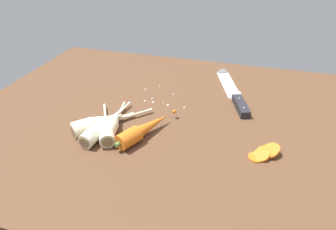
{
  "coord_description": "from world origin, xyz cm",
  "views": [
    {
      "loc": [
        19.0,
        -68.61,
        45.76
      ],
      "look_at": [
        0.0,
        -2.0,
        1.5
      ],
      "focal_mm": 30.79,
      "sensor_mm": 36.0,
      "label": 1
    }
  ],
  "objects_px": {
    "parsnip_front": "(106,127)",
    "parsnip_mid_left": "(113,121)",
    "parsnip_outer": "(101,127)",
    "carrot_slice_stack": "(265,153)",
    "whole_carrot": "(143,130)",
    "parsnip_back": "(100,122)",
    "parsnip_mid_right": "(94,124)",
    "chefs_knife": "(231,89)"
  },
  "relations": [
    {
      "from": "parsnip_mid_right",
      "to": "parsnip_outer",
      "type": "bearing_deg",
      "value": -12.97
    },
    {
      "from": "parsnip_mid_left",
      "to": "carrot_slice_stack",
      "type": "height_order",
      "value": "parsnip_mid_left"
    },
    {
      "from": "whole_carrot",
      "to": "parsnip_back",
      "type": "distance_m",
      "value": 0.13
    },
    {
      "from": "carrot_slice_stack",
      "to": "parsnip_mid_left",
      "type": "bearing_deg",
      "value": 178.55
    },
    {
      "from": "parsnip_outer",
      "to": "carrot_slice_stack",
      "type": "height_order",
      "value": "parsnip_outer"
    },
    {
      "from": "whole_carrot",
      "to": "parsnip_back",
      "type": "bearing_deg",
      "value": 178.37
    },
    {
      "from": "parsnip_mid_left",
      "to": "parsnip_mid_right",
      "type": "distance_m",
      "value": 0.05
    },
    {
      "from": "parsnip_mid_right",
      "to": "parsnip_back",
      "type": "relative_size",
      "value": 0.83
    },
    {
      "from": "chefs_knife",
      "to": "parsnip_back",
      "type": "bearing_deg",
      "value": -135.09
    },
    {
      "from": "parsnip_back",
      "to": "parsnip_outer",
      "type": "relative_size",
      "value": 0.8
    },
    {
      "from": "chefs_knife",
      "to": "whole_carrot",
      "type": "distance_m",
      "value": 0.38
    },
    {
      "from": "whole_carrot",
      "to": "parsnip_mid_left",
      "type": "distance_m",
      "value": 0.09
    },
    {
      "from": "chefs_knife",
      "to": "carrot_slice_stack",
      "type": "distance_m",
      "value": 0.34
    },
    {
      "from": "chefs_knife",
      "to": "parsnip_front",
      "type": "distance_m",
      "value": 0.45
    },
    {
      "from": "parsnip_mid_right",
      "to": "parsnip_back",
      "type": "distance_m",
      "value": 0.02
    },
    {
      "from": "carrot_slice_stack",
      "to": "parsnip_front",
      "type": "bearing_deg",
      "value": -176.93
    },
    {
      "from": "parsnip_mid_left",
      "to": "parsnip_front",
      "type": "bearing_deg",
      "value": -100.47
    },
    {
      "from": "chefs_knife",
      "to": "parsnip_front",
      "type": "bearing_deg",
      "value": -130.86
    },
    {
      "from": "parsnip_mid_right",
      "to": "carrot_slice_stack",
      "type": "relative_size",
      "value": 2.06
    },
    {
      "from": "parsnip_mid_left",
      "to": "chefs_knife",
      "type": "bearing_deg",
      "value": 46.93
    },
    {
      "from": "parsnip_mid_left",
      "to": "whole_carrot",
      "type": "bearing_deg",
      "value": -9.44
    },
    {
      "from": "parsnip_front",
      "to": "parsnip_outer",
      "type": "distance_m",
      "value": 0.01
    },
    {
      "from": "chefs_knife",
      "to": "parsnip_mid_right",
      "type": "bearing_deg",
      "value": -134.67
    },
    {
      "from": "chefs_knife",
      "to": "carrot_slice_stack",
      "type": "relative_size",
      "value": 4.54
    },
    {
      "from": "parsnip_front",
      "to": "carrot_slice_stack",
      "type": "bearing_deg",
      "value": 3.07
    },
    {
      "from": "parsnip_front",
      "to": "parsnip_mid_left",
      "type": "relative_size",
      "value": 1.06
    },
    {
      "from": "parsnip_outer",
      "to": "parsnip_back",
      "type": "bearing_deg",
      "value": 122.15
    },
    {
      "from": "parsnip_front",
      "to": "parsnip_mid_right",
      "type": "relative_size",
      "value": 1.22
    },
    {
      "from": "whole_carrot",
      "to": "carrot_slice_stack",
      "type": "bearing_deg",
      "value": 0.99
    },
    {
      "from": "chefs_knife",
      "to": "carrot_slice_stack",
      "type": "xyz_separation_m",
      "value": [
        0.11,
        -0.32,
        0.0
      ]
    },
    {
      "from": "parsnip_front",
      "to": "parsnip_back",
      "type": "distance_m",
      "value": 0.03
    },
    {
      "from": "chefs_knife",
      "to": "carrot_slice_stack",
      "type": "bearing_deg",
      "value": -71.13
    },
    {
      "from": "whole_carrot",
      "to": "parsnip_back",
      "type": "xyz_separation_m",
      "value": [
        -0.13,
        0.0,
        -0.0
      ]
    },
    {
      "from": "parsnip_outer",
      "to": "carrot_slice_stack",
      "type": "relative_size",
      "value": 3.1
    },
    {
      "from": "whole_carrot",
      "to": "parsnip_front",
      "type": "relative_size",
      "value": 1.05
    },
    {
      "from": "parsnip_front",
      "to": "chefs_knife",
      "type": "bearing_deg",
      "value": 49.14
    },
    {
      "from": "parsnip_mid_left",
      "to": "parsnip_mid_right",
      "type": "relative_size",
      "value": 1.15
    },
    {
      "from": "parsnip_front",
      "to": "parsnip_mid_left",
      "type": "distance_m",
      "value": 0.03
    },
    {
      "from": "parsnip_mid_left",
      "to": "parsnip_back",
      "type": "height_order",
      "value": "same"
    },
    {
      "from": "parsnip_front",
      "to": "parsnip_outer",
      "type": "height_order",
      "value": "same"
    },
    {
      "from": "parsnip_front",
      "to": "carrot_slice_stack",
      "type": "height_order",
      "value": "parsnip_front"
    },
    {
      "from": "carrot_slice_stack",
      "to": "chefs_knife",
      "type": "bearing_deg",
      "value": 108.87
    }
  ]
}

